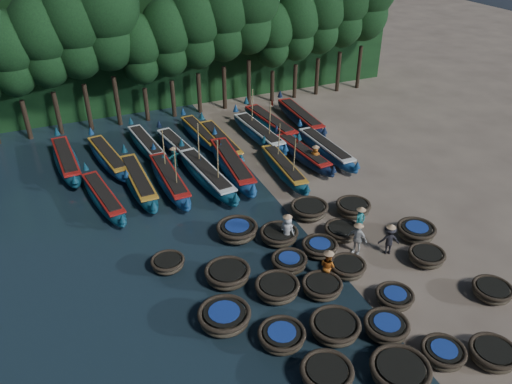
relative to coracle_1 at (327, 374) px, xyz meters
name	(u,v)px	position (x,y,z in m)	size (l,w,h in m)	color
ground	(310,237)	(4.06, 8.74, -0.48)	(120.00, 120.00, 0.00)	gray
foliage_wall	(184,45)	(4.06, 32.24, 4.52)	(40.00, 3.00, 10.00)	black
coracle_1	(327,374)	(0.00, 0.00, 0.00)	(2.31, 2.31, 0.83)	#4C422F
coracle_2	(400,372)	(2.69, -1.00, -0.02)	(2.52, 2.52, 0.80)	#4C422F
coracle_3	(443,353)	(4.92, -0.91, -0.09)	(2.20, 2.20, 0.66)	#4C422F
coracle_4	(493,354)	(6.73, -1.75, -0.08)	(2.14, 2.14, 0.70)	#4C422F
coracle_5	(282,336)	(-0.70, 2.50, -0.09)	(2.43, 2.43, 0.67)	#4C422F
coracle_6	(335,327)	(1.59, 2.02, -0.05)	(2.67, 2.67, 0.76)	#4C422F
coracle_7	(386,327)	(3.60, 1.12, -0.03)	(2.22, 2.22, 0.77)	#4C422F
coracle_8	(394,297)	(5.13, 2.57, -0.11)	(1.95, 1.95, 0.63)	#4C422F
coracle_9	(492,291)	(9.62, 1.13, -0.12)	(2.08, 2.08, 0.63)	#4C422F
coracle_10	(224,317)	(-2.56, 4.45, -0.03)	(2.50, 2.50, 0.78)	#4C422F
coracle_11	(277,288)	(0.36, 5.19, -0.03)	(2.39, 2.39, 0.79)	#4C422F
coracle_12	(322,287)	(2.39, 4.51, -0.09)	(2.04, 2.04, 0.68)	#4C422F
coracle_13	(347,267)	(4.26, 5.24, -0.08)	(2.12, 2.12, 0.70)	#4C422F
coracle_14	(426,257)	(8.46, 4.37, -0.08)	(2.06, 2.06, 0.70)	#4C422F
coracle_15	(228,274)	(-1.42, 7.08, -0.03)	(2.74, 2.74, 0.78)	#4C422F
coracle_16	(289,262)	(1.76, 6.73, -0.05)	(1.90, 1.90, 0.74)	#4C422F
coracle_17	(320,247)	(3.80, 7.21, -0.07)	(1.92, 1.92, 0.70)	#4C422F
coracle_18	(342,231)	(5.69, 8.02, -0.10)	(2.21, 2.21, 0.67)	#4C422F
coracle_19	(416,231)	(9.36, 6.31, -0.02)	(2.23, 2.23, 0.79)	#4C422F
coracle_20	(168,263)	(-3.86, 9.16, -0.12)	(1.87, 1.87, 0.63)	#4C422F
coracle_21	(237,231)	(0.33, 10.25, 0.01)	(2.36, 2.36, 0.85)	#4C422F
coracle_22	(279,235)	(2.32, 9.07, -0.08)	(2.53, 2.53, 0.71)	#4C422F
coracle_23	(309,210)	(5.02, 10.61, -0.03)	(2.59, 2.59, 0.78)	#4C422F
coracle_24	(353,208)	(7.52, 9.76, -0.04)	(2.48, 2.48, 0.77)	#4C422F
long_boat_1	(103,197)	(-5.88, 16.74, 0.03)	(2.46, 7.51, 1.34)	navy
long_boat_2	(138,181)	(-3.53, 17.76, 0.09)	(1.68, 8.42, 1.48)	navy
long_boat_3	(169,179)	(-1.63, 17.21, 0.08)	(1.56, 8.32, 3.53)	navy
long_boat_4	(206,175)	(0.74, 16.75, 0.12)	(2.47, 8.80, 3.76)	navy
long_boat_5	(232,165)	(2.77, 17.39, 0.14)	(2.19, 9.15, 1.61)	navy
long_boat_6	(284,168)	(5.86, 15.73, 0.05)	(1.77, 7.76, 3.30)	navy
long_boat_7	(302,153)	(8.05, 17.16, 0.04)	(2.01, 7.74, 1.37)	#0E1A34
long_boat_8	(326,148)	(9.94, 17.15, 0.07)	(1.65, 8.16, 1.44)	navy
long_boat_9	(66,160)	(-7.48, 22.63, 0.09)	(1.93, 8.46, 1.49)	navy
long_boat_10	(108,157)	(-4.74, 21.96, 0.07)	(2.64, 8.10, 1.44)	navy
long_boat_11	(146,144)	(-1.82, 23.07, 0.04)	(2.11, 7.70, 1.36)	navy
long_boat_12	(179,148)	(0.22, 21.59, 0.04)	(2.39, 7.67, 1.36)	#0E1A34
long_boat_13	(201,134)	(2.45, 23.25, 0.05)	(1.99, 7.80, 1.38)	navy
long_boat_14	(220,142)	(3.31, 21.25, 0.09)	(1.69, 8.45, 1.49)	navy
long_boat_15	(258,133)	(6.54, 21.51, 0.11)	(2.08, 8.66, 3.69)	navy
long_boat_16	(270,123)	(8.14, 22.81, 0.11)	(2.31, 8.71, 1.54)	navy
long_boat_17	(300,117)	(10.95, 23.02, 0.11)	(1.86, 8.80, 1.55)	#0E1A34
fisherman_0	(287,229)	(2.61, 8.70, 0.48)	(0.92, 1.05, 2.01)	silver
fisherman_1	(360,221)	(6.64, 7.82, 0.49)	(0.69, 0.52, 1.95)	#1A6A6E
fisherman_2	(328,265)	(3.11, 5.25, 0.42)	(0.84, 0.97, 1.89)	#CD651B
fisherman_3	(389,239)	(7.15, 5.85, 0.42)	(1.27, 1.02, 1.92)	black
fisherman_4	(357,238)	(5.62, 6.52, 0.48)	(0.93, 1.13, 2.01)	silver
fisherman_5	(174,157)	(-0.62, 19.70, 0.31)	(1.42, 1.06, 1.69)	#1A6A6E
fisherman_6	(315,156)	(8.34, 15.86, 0.39)	(0.93, 0.89, 1.80)	#CD651B
tree_1	(9,53)	(-9.64, 28.74, 6.17)	(4.09, 4.09, 9.65)	black
tree_2	(42,40)	(-7.34, 28.74, 6.84)	(4.51, 4.51, 10.63)	black
tree_3	(73,28)	(-5.04, 28.74, 7.52)	(4.92, 4.92, 11.60)	black
tree_4	(104,16)	(-2.74, 28.74, 8.19)	(5.34, 5.34, 12.58)	black
tree_5	(140,49)	(-0.44, 28.74, 5.49)	(3.68, 3.68, 8.68)	black
tree_6	(168,37)	(1.86, 28.74, 6.17)	(4.09, 4.09, 9.65)	black
tree_7	(195,26)	(4.16, 28.74, 6.84)	(4.51, 4.51, 10.63)	black
tree_8	(222,15)	(6.46, 28.74, 7.52)	(4.92, 4.92, 11.60)	black
tree_9	(248,4)	(8.76, 28.74, 8.19)	(5.34, 5.34, 12.58)	black
tree_10	(273,35)	(11.06, 28.74, 5.49)	(3.68, 3.68, 8.68)	black
tree_11	(297,24)	(13.36, 28.74, 6.17)	(4.09, 4.09, 9.65)	black
tree_12	(321,14)	(15.66, 28.74, 6.84)	(4.51, 4.51, 10.63)	black
tree_13	(344,4)	(17.96, 28.74, 7.52)	(4.92, 4.92, 11.60)	black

